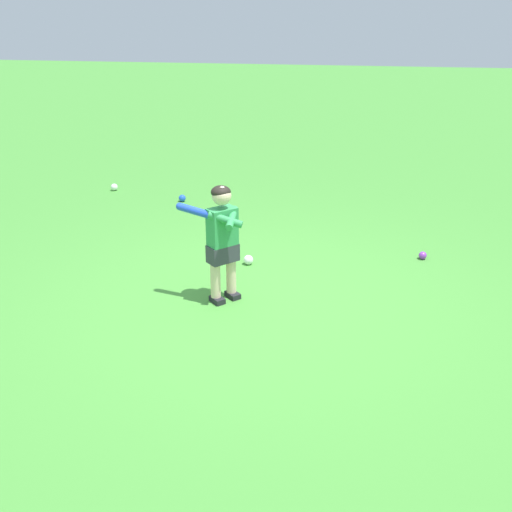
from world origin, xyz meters
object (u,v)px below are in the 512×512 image
(play_ball_behind_batter, at_px, (182,198))
(play_ball_center_lawn, at_px, (114,187))
(play_ball_far_left, at_px, (248,260))
(play_ball_far_right, at_px, (423,255))
(child_batter, at_px, (221,233))

(play_ball_behind_batter, height_order, play_ball_center_lawn, play_ball_center_lawn)
(play_ball_behind_batter, relative_size, play_ball_center_lawn, 0.96)
(play_ball_behind_batter, xyz_separation_m, play_ball_far_left, (1.94, 1.22, 0.00))
(play_ball_center_lawn, xyz_separation_m, play_ball_far_right, (1.88, 4.11, -0.01))
(play_ball_center_lawn, bearing_deg, play_ball_far_right, 65.43)
(play_ball_center_lawn, height_order, play_ball_far_right, play_ball_center_lawn)
(play_ball_center_lawn, distance_m, play_ball_far_left, 3.26)
(play_ball_center_lawn, relative_size, play_ball_far_right, 1.16)
(child_batter, xyz_separation_m, play_ball_far_left, (-0.83, 0.10, -0.60))
(play_ball_far_left, bearing_deg, play_ball_center_lawn, -134.80)
(play_ball_center_lawn, distance_m, play_ball_far_right, 4.52)
(play_ball_far_right, relative_size, play_ball_far_left, 0.84)
(child_batter, height_order, play_ball_far_left, child_batter)
(play_ball_behind_batter, bearing_deg, play_ball_far_right, 63.17)
(child_batter, distance_m, play_ball_far_left, 1.03)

